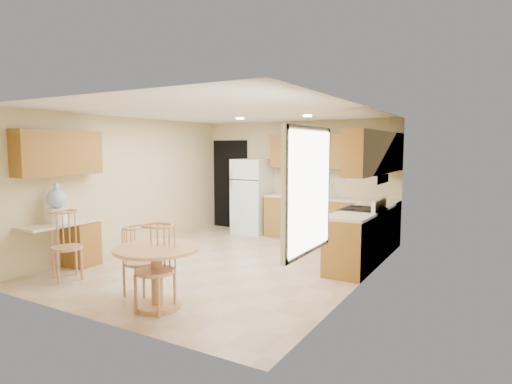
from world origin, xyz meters
The scene contains 30 objects.
floor centered at (0.00, 0.00, 0.00)m, with size 5.50×5.50×0.00m, color tan.
ceiling centered at (0.00, 0.00, 2.50)m, with size 4.50×5.50×0.02m, color white.
wall_back centered at (0.00, 2.75, 1.25)m, with size 4.50×0.02×2.50m, color #CBBE89.
wall_front centered at (0.00, -2.75, 1.25)m, with size 4.50×0.02×2.50m, color #CBBE89.
wall_left centered at (-2.25, 0.00, 1.25)m, with size 0.02×5.50×2.50m, color #CBBE89.
wall_right centered at (2.25, 0.00, 1.25)m, with size 0.02×5.50×2.50m, color #CBBE89.
doorway centered at (-1.75, 2.73, 1.05)m, with size 0.90×0.02×2.10m, color black.
base_cab_back centered at (0.88, 2.45, 0.43)m, with size 2.75×0.60×0.87m, color #A06E28.
counter_back centered at (0.88, 2.45, 0.89)m, with size 2.75×0.63×0.04m, color beige.
base_cab_right_a centered at (1.95, 1.85, 0.43)m, with size 0.60×0.59×0.87m, color #A06E28.
counter_right_a centered at (1.95, 1.85, 0.89)m, with size 0.63×0.59×0.04m, color beige.
base_cab_right_b centered at (1.95, 0.40, 0.43)m, with size 0.60×0.80×0.87m, color #A06E28.
counter_right_b centered at (1.95, 0.40, 0.89)m, with size 0.63×0.80×0.04m, color beige.
upper_cab_back centered at (0.88, 2.58, 1.85)m, with size 2.75×0.33×0.70m, color #A06E28.
upper_cab_right centered at (2.08, 1.21, 1.85)m, with size 0.33×2.42×0.70m, color #A06E28.
upper_cab_left centered at (-2.08, -1.60, 1.85)m, with size 0.33×1.40×0.70m, color #A06E28.
sink centered at (0.85, 2.45, 0.91)m, with size 0.78×0.44×0.01m, color silver.
range_hood centered at (2.00, 1.18, 1.42)m, with size 0.50×0.76×0.14m, color silver.
desk_pedestal centered at (-2.00, -1.32, 0.36)m, with size 0.48×0.42×0.72m, color #A06E28.
desk_top centered at (-2.00, -1.70, 0.75)m, with size 0.50×1.20×0.04m, color beige.
window centered at (2.23, -1.85, 1.50)m, with size 0.06×1.12×1.30m.
can_light_a centered at (-0.50, 1.20, 2.48)m, with size 0.14×0.14×0.02m, color white.
can_light_b centered at (0.90, 1.20, 2.48)m, with size 0.14×0.14×0.02m, color white.
refrigerator centered at (-0.95, 2.40, 0.84)m, with size 0.74×0.72×1.67m.
stove centered at (1.92, 1.18, 0.47)m, with size 0.65×0.76×1.09m.
dining_table centered at (0.39, -2.11, 0.49)m, with size 1.02×1.02×0.75m.
chair_table_a centered at (-0.16, -1.95, 0.55)m, with size 0.40×0.51×0.90m.
chair_table_b centered at (0.44, -2.30, 0.62)m, with size 0.45×0.45×1.02m.
chair_desk centered at (-1.55, -2.02, 0.61)m, with size 0.44×0.57×1.00m.
water_crock centered at (-2.00, -1.73, 1.05)m, with size 0.30×0.30×0.62m.
Camera 1 is at (3.92, -5.85, 1.94)m, focal length 30.00 mm.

